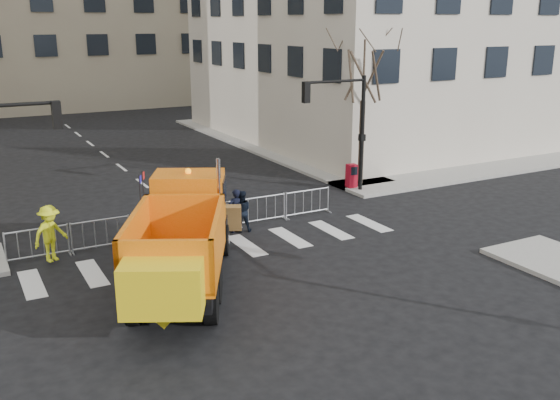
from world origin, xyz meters
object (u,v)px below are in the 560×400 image
cop_a (236,211)px  plow_truck (182,236)px  newspaper_box (352,176)px  worker (50,234)px  cop_c (168,222)px  cop_b (241,211)px

cop_a → plow_truck: bearing=46.7°
cop_a → newspaper_box: cop_a is taller
cop_a → worker: size_ratio=0.90×
cop_a → worker: bearing=-0.2°
cop_c → worker: worker is taller
plow_truck → cop_b: 5.53m
plow_truck → newspaper_box: size_ratio=8.69×
cop_b → worker: bearing=20.5°
cop_a → cop_c: (-2.65, 0.00, -0.04)m
cop_a → cop_c: 2.65m
cop_c → worker: size_ratio=0.85×
cop_c → newspaper_box: bearing=123.8°
plow_truck → newspaper_box: 12.98m
cop_b → worker: size_ratio=0.85×
cop_a → worker: 6.68m
cop_c → plow_truck: bearing=4.6°
cop_b → cop_c: (-2.87, 0.00, 0.00)m
plow_truck → cop_a: plow_truck is taller
cop_b → cop_c: bearing=18.8°
cop_c → worker: bearing=-70.2°
plow_truck → cop_a: (3.52, 3.98, -0.79)m
cop_c → newspaper_box: 10.46m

